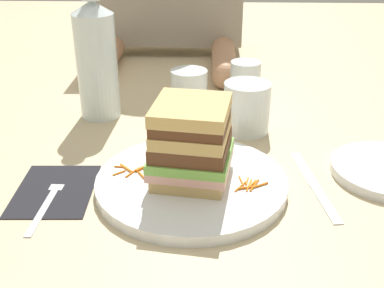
# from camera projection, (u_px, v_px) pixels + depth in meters

# --- Properties ---
(ground_plane) EXTENTS (3.00, 3.00, 0.00)m
(ground_plane) POSITION_uv_depth(u_px,v_px,m) (191.00, 190.00, 0.69)
(ground_plane) COLOR #C6B289
(main_plate) EXTENTS (0.28, 0.28, 0.02)m
(main_plate) POSITION_uv_depth(u_px,v_px,m) (191.00, 183.00, 0.70)
(main_plate) COLOR white
(main_plate) RESTS_ON ground_plane
(sandwich) EXTENTS (0.13, 0.13, 0.12)m
(sandwich) POSITION_uv_depth(u_px,v_px,m) (192.00, 143.00, 0.67)
(sandwich) COLOR tan
(sandwich) RESTS_ON main_plate
(carrot_shred_0) EXTENTS (0.01, 0.02, 0.00)m
(carrot_shred_0) POSITION_uv_depth(u_px,v_px,m) (135.00, 171.00, 0.71)
(carrot_shred_0) COLOR orange
(carrot_shred_0) RESTS_ON main_plate
(carrot_shred_1) EXTENTS (0.01, 0.02, 0.00)m
(carrot_shred_1) POSITION_uv_depth(u_px,v_px,m) (131.00, 173.00, 0.70)
(carrot_shred_1) COLOR orange
(carrot_shred_1) RESTS_ON main_plate
(carrot_shred_2) EXTENTS (0.02, 0.02, 0.00)m
(carrot_shred_2) POSITION_uv_depth(u_px,v_px,m) (126.00, 168.00, 0.72)
(carrot_shred_2) COLOR orange
(carrot_shred_2) RESTS_ON main_plate
(carrot_shred_3) EXTENTS (0.02, 0.01, 0.00)m
(carrot_shred_3) POSITION_uv_depth(u_px,v_px,m) (148.00, 170.00, 0.71)
(carrot_shred_3) COLOR orange
(carrot_shred_3) RESTS_ON main_plate
(carrot_shred_4) EXTENTS (0.02, 0.03, 0.00)m
(carrot_shred_4) POSITION_uv_depth(u_px,v_px,m) (142.00, 176.00, 0.69)
(carrot_shred_4) COLOR orange
(carrot_shred_4) RESTS_ON main_plate
(carrot_shred_5) EXTENTS (0.02, 0.02, 0.00)m
(carrot_shred_5) POSITION_uv_depth(u_px,v_px,m) (119.00, 173.00, 0.70)
(carrot_shred_5) COLOR orange
(carrot_shred_5) RESTS_ON main_plate
(carrot_shred_6) EXTENTS (0.02, 0.00, 0.00)m
(carrot_shred_6) POSITION_uv_depth(u_px,v_px,m) (121.00, 167.00, 0.72)
(carrot_shred_6) COLOR orange
(carrot_shred_6) RESTS_ON main_plate
(carrot_shred_7) EXTENTS (0.02, 0.02, 0.00)m
(carrot_shred_7) POSITION_uv_depth(u_px,v_px,m) (142.00, 168.00, 0.71)
(carrot_shred_7) COLOR orange
(carrot_shred_7) RESTS_ON main_plate
(carrot_shred_8) EXTENTS (0.03, 0.01, 0.00)m
(carrot_shred_8) POSITION_uv_depth(u_px,v_px,m) (249.00, 187.00, 0.67)
(carrot_shred_8) COLOR orange
(carrot_shred_8) RESTS_ON main_plate
(carrot_shred_9) EXTENTS (0.01, 0.02, 0.00)m
(carrot_shred_9) POSITION_uv_depth(u_px,v_px,m) (247.00, 182.00, 0.68)
(carrot_shred_9) COLOR orange
(carrot_shred_9) RESTS_ON main_plate
(carrot_shred_10) EXTENTS (0.01, 0.02, 0.00)m
(carrot_shred_10) POSITION_uv_depth(u_px,v_px,m) (241.00, 180.00, 0.69)
(carrot_shred_10) COLOR orange
(carrot_shred_10) RESTS_ON main_plate
(carrot_shred_11) EXTENTS (0.02, 0.03, 0.00)m
(carrot_shred_11) POSITION_uv_depth(u_px,v_px,m) (254.00, 185.00, 0.67)
(carrot_shred_11) COLOR orange
(carrot_shred_11) RESTS_ON main_plate
(carrot_shred_12) EXTENTS (0.02, 0.02, 0.00)m
(carrot_shred_12) POSITION_uv_depth(u_px,v_px,m) (260.00, 185.00, 0.67)
(carrot_shred_12) COLOR orange
(carrot_shred_12) RESTS_ON main_plate
(carrot_shred_13) EXTENTS (0.01, 0.02, 0.00)m
(carrot_shred_13) POSITION_uv_depth(u_px,v_px,m) (253.00, 183.00, 0.68)
(carrot_shred_13) COLOR orange
(carrot_shred_13) RESTS_ON main_plate
(carrot_shred_14) EXTENTS (0.02, 0.03, 0.00)m
(carrot_shred_14) POSITION_uv_depth(u_px,v_px,m) (241.00, 186.00, 0.67)
(carrot_shred_14) COLOR orange
(carrot_shred_14) RESTS_ON main_plate
(carrot_shred_15) EXTENTS (0.01, 0.03, 0.00)m
(carrot_shred_15) POSITION_uv_depth(u_px,v_px,m) (249.00, 185.00, 0.67)
(carrot_shred_15) COLOR orange
(carrot_shred_15) RESTS_ON main_plate
(napkin_dark) EXTENTS (0.12, 0.15, 0.00)m
(napkin_dark) POSITION_uv_depth(u_px,v_px,m) (55.00, 190.00, 0.69)
(napkin_dark) COLOR black
(napkin_dark) RESTS_ON ground_plane
(fork) EXTENTS (0.02, 0.17, 0.00)m
(fork) POSITION_uv_depth(u_px,v_px,m) (50.00, 196.00, 0.67)
(fork) COLOR silver
(fork) RESTS_ON napkin_dark
(knife) EXTENTS (0.04, 0.20, 0.00)m
(knife) POSITION_uv_depth(u_px,v_px,m) (315.00, 186.00, 0.70)
(knife) COLOR silver
(knife) RESTS_ON ground_plane
(juice_glass) EXTENTS (0.08, 0.08, 0.09)m
(juice_glass) POSITION_uv_depth(u_px,v_px,m) (247.00, 109.00, 0.86)
(juice_glass) COLOR white
(juice_glass) RESTS_ON ground_plane
(water_bottle) EXTENTS (0.08, 0.08, 0.26)m
(water_bottle) POSITION_uv_depth(u_px,v_px,m) (96.00, 59.00, 0.89)
(water_bottle) COLOR silver
(water_bottle) RESTS_ON ground_plane
(empty_tumbler_0) EXTENTS (0.06, 0.06, 0.08)m
(empty_tumbler_0) POSITION_uv_depth(u_px,v_px,m) (245.00, 79.00, 1.02)
(empty_tumbler_0) COLOR silver
(empty_tumbler_0) RESTS_ON ground_plane
(empty_tumbler_1) EXTENTS (0.08, 0.08, 0.07)m
(empty_tumbler_1) POSITION_uv_depth(u_px,v_px,m) (189.00, 87.00, 0.98)
(empty_tumbler_1) COLOR silver
(empty_tumbler_1) RESTS_ON ground_plane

